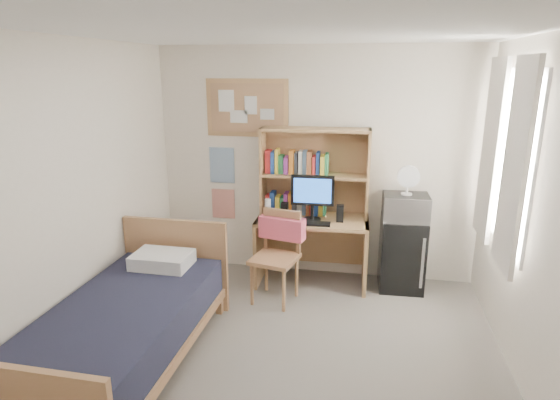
% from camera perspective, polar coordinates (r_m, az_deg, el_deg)
% --- Properties ---
extents(floor, '(3.60, 4.20, 0.02)m').
position_cam_1_polar(floor, '(3.93, 0.09, -21.20)').
color(floor, gray).
rests_on(floor, ground).
extents(ceiling, '(3.60, 4.20, 0.02)m').
position_cam_1_polar(ceiling, '(3.14, 0.11, 20.31)').
color(ceiling, white).
rests_on(ceiling, wall_back).
extents(wall_back, '(3.60, 0.04, 2.60)m').
position_cam_1_polar(wall_back, '(5.32, 4.33, 4.35)').
color(wall_back, white).
rests_on(wall_back, floor).
extents(wall_left, '(0.04, 4.20, 2.60)m').
position_cam_1_polar(wall_left, '(4.03, -25.90, -0.95)').
color(wall_left, white).
rests_on(wall_left, floor).
extents(wall_right, '(0.04, 4.20, 2.60)m').
position_cam_1_polar(wall_right, '(3.48, 30.78, -4.15)').
color(wall_right, white).
rests_on(wall_right, floor).
extents(window_unit, '(0.10, 1.40, 1.70)m').
position_cam_1_polar(window_unit, '(4.50, 25.77, 4.60)').
color(window_unit, white).
rests_on(window_unit, wall_right).
extents(curtain_left, '(0.04, 0.55, 1.70)m').
position_cam_1_polar(curtain_left, '(4.11, 26.72, 3.56)').
color(curtain_left, white).
rests_on(curtain_left, wall_right).
extents(curtain_right, '(0.04, 0.55, 1.70)m').
position_cam_1_polar(curtain_right, '(4.88, 24.29, 5.53)').
color(curtain_right, white).
rests_on(curtain_right, wall_right).
extents(bulletin_board, '(0.94, 0.03, 0.64)m').
position_cam_1_polar(bulletin_board, '(5.36, -4.02, 11.14)').
color(bulletin_board, '#AA7F59').
rests_on(bulletin_board, wall_back).
extents(poster_wave, '(0.30, 0.01, 0.42)m').
position_cam_1_polar(poster_wave, '(5.55, -7.08, 4.22)').
color(poster_wave, '#285DA0').
rests_on(poster_wave, wall_back).
extents(poster_japan, '(0.28, 0.01, 0.36)m').
position_cam_1_polar(poster_japan, '(5.66, -6.92, -0.44)').
color(poster_japan, red).
rests_on(poster_japan, wall_back).
extents(desk, '(1.23, 0.64, 0.76)m').
position_cam_1_polar(desk, '(5.27, 3.90, -6.20)').
color(desk, tan).
rests_on(desk, floor).
extents(desk_chair, '(0.57, 0.57, 0.95)m').
position_cam_1_polar(desk_chair, '(4.82, -0.67, -7.09)').
color(desk_chair, '#AA7B50').
rests_on(desk_chair, floor).
extents(mini_fridge, '(0.49, 0.49, 0.80)m').
position_cam_1_polar(mini_fridge, '(5.31, 14.62, -6.32)').
color(mini_fridge, black).
rests_on(mini_fridge, floor).
extents(bed, '(1.05, 2.07, 0.56)m').
position_cam_1_polar(bed, '(4.10, -18.44, -15.43)').
color(bed, black).
rests_on(bed, floor).
extents(hutch, '(1.19, 0.33, 0.97)m').
position_cam_1_polar(hutch, '(5.16, 4.24, 3.38)').
color(hutch, tan).
rests_on(hutch, desk).
extents(monitor, '(0.46, 0.05, 0.49)m').
position_cam_1_polar(monitor, '(5.01, 3.96, 0.19)').
color(monitor, black).
rests_on(monitor, desk).
extents(keyboard, '(0.42, 0.14, 0.02)m').
position_cam_1_polar(keyboard, '(4.95, 3.76, -2.86)').
color(keyboard, black).
rests_on(keyboard, desk).
extents(speaker_left, '(0.08, 0.08, 0.18)m').
position_cam_1_polar(speaker_left, '(5.09, 0.57, -1.33)').
color(speaker_left, black).
rests_on(speaker_left, desk).
extents(speaker_right, '(0.08, 0.08, 0.18)m').
position_cam_1_polar(speaker_right, '(5.04, 7.33, -1.63)').
color(speaker_right, black).
rests_on(speaker_right, desk).
extents(water_bottle, '(0.07, 0.07, 0.23)m').
position_cam_1_polar(water_bottle, '(5.08, -1.51, -1.13)').
color(water_bottle, white).
rests_on(water_bottle, desk).
extents(hoodie, '(0.50, 0.25, 0.23)m').
position_cam_1_polar(hoodie, '(4.90, 0.26, -3.43)').
color(hoodie, '#F45D74').
rests_on(hoodie, desk_chair).
extents(microwave, '(0.48, 0.37, 0.27)m').
position_cam_1_polar(microwave, '(5.12, 15.05, -0.85)').
color(microwave, silver).
rests_on(microwave, mini_fridge).
extents(desk_fan, '(0.24, 0.24, 0.29)m').
position_cam_1_polar(desk_fan, '(5.05, 15.28, 2.19)').
color(desk_fan, white).
rests_on(desk_fan, microwave).
extents(pillow, '(0.53, 0.38, 0.13)m').
position_cam_1_polar(pillow, '(4.53, -14.16, -7.07)').
color(pillow, white).
rests_on(pillow, bed).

